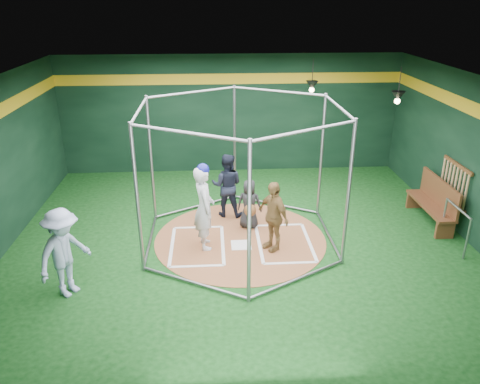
{
  "coord_description": "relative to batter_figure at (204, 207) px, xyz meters",
  "views": [
    {
      "loc": [
        -0.59,
        -9.18,
        5.03
      ],
      "look_at": [
        0.0,
        0.1,
        1.1
      ],
      "focal_mm": 35.0,
      "sensor_mm": 36.0,
      "label": 1
    }
  ],
  "objects": [
    {
      "name": "room_shell",
      "position": [
        0.78,
        0.29,
        0.81
      ],
      "size": [
        10.1,
        9.1,
        3.53
      ],
      "color": "#0B340E",
      "rests_on": "ground"
    },
    {
      "name": "batting_cage",
      "position": [
        0.78,
        0.28,
        0.55
      ],
      "size": [
        4.05,
        4.67,
        3.0
      ],
      "color": "gray",
      "rests_on": "ground"
    },
    {
      "name": "batter_figure",
      "position": [
        0.0,
        0.0,
        0.0
      ],
      "size": [
        0.54,
        0.73,
        1.89
      ],
      "color": "silver",
      "rests_on": "clay_disc"
    },
    {
      "name": "batter_box_right",
      "position": [
        1.73,
        0.03,
        -0.93
      ],
      "size": [
        1.17,
        1.77,
        0.01
      ],
      "color": "white",
      "rests_on": "clay_disc"
    },
    {
      "name": "bystander_blue",
      "position": [
        -2.45,
        -1.56,
        -0.11
      ],
      "size": [
        1.11,
        1.25,
        1.68
      ],
      "primitive_type": "imported",
      "rotation": [
        0.0,
        0.0,
        1.0
      ],
      "color": "#A4B5D9",
      "rests_on": "ground"
    },
    {
      "name": "steel_railing",
      "position": [
        5.33,
        -0.34,
        -0.33
      ],
      "size": [
        0.05,
        1.07,
        0.92
      ],
      "color": "gray",
      "rests_on": "ground"
    },
    {
      "name": "clay_disc",
      "position": [
        0.78,
        0.28,
        -0.94
      ],
      "size": [
        3.8,
        3.8,
        0.01
      ],
      "primitive_type": "cylinder",
      "color": "#975A37",
      "rests_on": "ground"
    },
    {
      "name": "batter_box_left",
      "position": [
        -0.17,
        0.03,
        -0.93
      ],
      "size": [
        1.17,
        1.77,
        0.01
      ],
      "color": "white",
      "rests_on": "clay_disc"
    },
    {
      "name": "pendant_lamp_near",
      "position": [
        2.98,
        3.88,
        1.79
      ],
      "size": [
        0.34,
        0.34,
        0.9
      ],
      "color": "black",
      "rests_on": "room_shell"
    },
    {
      "name": "visitor_leopard",
      "position": [
        1.43,
        -0.18,
        -0.18
      ],
      "size": [
        0.79,
        0.95,
        1.52
      ],
      "primitive_type": "imported",
      "rotation": [
        0.0,
        0.0,
        -1.01
      ],
      "color": "#B2894C",
      "rests_on": "clay_disc"
    },
    {
      "name": "catcher_figure",
      "position": [
        1.02,
        0.84,
        -0.36
      ],
      "size": [
        0.65,
        0.64,
        1.17
      ],
      "color": "black",
      "rests_on": "clay_disc"
    },
    {
      "name": "umpire",
      "position": [
        0.53,
        1.53,
        -0.15
      ],
      "size": [
        0.86,
        0.73,
        1.57
      ],
      "primitive_type": "imported",
      "rotation": [
        0.0,
        0.0,
        2.96
      ],
      "color": "black",
      "rests_on": "clay_disc"
    },
    {
      "name": "home_plate",
      "position": [
        0.78,
        -0.02,
        -0.93
      ],
      "size": [
        0.43,
        0.43,
        0.01
      ],
      "primitive_type": "cube",
      "color": "white",
      "rests_on": "clay_disc"
    },
    {
      "name": "pendant_lamp_far",
      "position": [
        4.78,
        2.28,
        1.79
      ],
      "size": [
        0.34,
        0.34,
        0.9
      ],
      "color": "black",
      "rests_on": "room_shell"
    },
    {
      "name": "dugout_bench",
      "position": [
        5.41,
        0.86,
        -0.4
      ],
      "size": [
        0.43,
        1.85,
        1.08
      ],
      "color": "brown",
      "rests_on": "ground"
    },
    {
      "name": "bat_rack",
      "position": [
        5.7,
        0.68,
        0.1
      ],
      "size": [
        0.07,
        1.25,
        0.98
      ],
      "color": "brown",
      "rests_on": "room_shell"
    }
  ]
}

